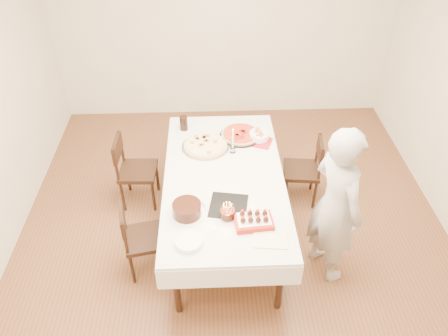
{
  "coord_description": "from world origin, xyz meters",
  "views": [
    {
      "loc": [
        -0.23,
        -3.08,
        3.44
      ],
      "look_at": [
        -0.1,
        0.1,
        0.85
      ],
      "focal_mm": 35.0,
      "sensor_mm": 36.0,
      "label": 1
    }
  ],
  "objects_px": {
    "dining_table": "(224,205)",
    "chair_left_savory": "(138,171)",
    "layer_cake": "(187,210)",
    "pizza_pepperoni": "(240,134)",
    "taper_candle": "(233,140)",
    "pasta_bowl": "(259,136)",
    "strawberry_box": "(254,221)",
    "pizza_white": "(205,146)",
    "birthday_cake": "(227,210)",
    "chair_right_savory": "(301,170)",
    "cola_glass": "(184,123)",
    "person": "(336,206)",
    "chair_left_dessert": "(145,238)"
  },
  "relations": [
    {
      "from": "pasta_bowl",
      "to": "cola_glass",
      "type": "relative_size",
      "value": 1.32
    },
    {
      "from": "dining_table",
      "to": "chair_left_dessert",
      "type": "height_order",
      "value": "chair_left_dessert"
    },
    {
      "from": "dining_table",
      "to": "layer_cake",
      "type": "xyz_separation_m",
      "value": [
        -0.34,
        -0.5,
        0.44
      ]
    },
    {
      "from": "chair_left_dessert",
      "to": "taper_candle",
      "type": "distance_m",
      "value": 1.28
    },
    {
      "from": "dining_table",
      "to": "chair_left_savory",
      "type": "height_order",
      "value": "chair_left_savory"
    },
    {
      "from": "pizza_white",
      "to": "birthday_cake",
      "type": "bearing_deg",
      "value": -80.01
    },
    {
      "from": "chair_left_savory",
      "to": "dining_table",
      "type": "bearing_deg",
      "value": 152.88
    },
    {
      "from": "strawberry_box",
      "to": "cola_glass",
      "type": "bearing_deg",
      "value": 113.37
    },
    {
      "from": "layer_cake",
      "to": "pizza_white",
      "type": "bearing_deg",
      "value": 80.36
    },
    {
      "from": "pizza_white",
      "to": "taper_candle",
      "type": "relative_size",
      "value": 1.68
    },
    {
      "from": "pasta_bowl",
      "to": "strawberry_box",
      "type": "relative_size",
      "value": 0.67
    },
    {
      "from": "person",
      "to": "birthday_cake",
      "type": "bearing_deg",
      "value": 68.32
    },
    {
      "from": "chair_right_savory",
      "to": "person",
      "type": "relative_size",
      "value": 0.5
    },
    {
      "from": "pizza_pepperoni",
      "to": "taper_candle",
      "type": "bearing_deg",
      "value": -109.6
    },
    {
      "from": "chair_left_dessert",
      "to": "birthday_cake",
      "type": "relative_size",
      "value": 5.81
    },
    {
      "from": "pasta_bowl",
      "to": "taper_candle",
      "type": "distance_m",
      "value": 0.38
    },
    {
      "from": "pasta_bowl",
      "to": "cola_glass",
      "type": "distance_m",
      "value": 0.83
    },
    {
      "from": "dining_table",
      "to": "strawberry_box",
      "type": "height_order",
      "value": "strawberry_box"
    },
    {
      "from": "dining_table",
      "to": "cola_glass",
      "type": "distance_m",
      "value": 1.02
    },
    {
      "from": "dining_table",
      "to": "strawberry_box",
      "type": "relative_size",
      "value": 6.75
    },
    {
      "from": "pizza_pepperoni",
      "to": "birthday_cake",
      "type": "height_order",
      "value": "birthday_cake"
    },
    {
      "from": "pasta_bowl",
      "to": "layer_cake",
      "type": "distance_m",
      "value": 1.33
    },
    {
      "from": "pizza_white",
      "to": "cola_glass",
      "type": "distance_m",
      "value": 0.42
    },
    {
      "from": "dining_table",
      "to": "cola_glass",
      "type": "xyz_separation_m",
      "value": [
        -0.4,
        0.82,
        0.46
      ]
    },
    {
      "from": "taper_candle",
      "to": "strawberry_box",
      "type": "height_order",
      "value": "taper_candle"
    },
    {
      "from": "strawberry_box",
      "to": "taper_candle",
      "type": "bearing_deg",
      "value": 96.67
    },
    {
      "from": "strawberry_box",
      "to": "layer_cake",
      "type": "bearing_deg",
      "value": 166.59
    },
    {
      "from": "chair_left_savory",
      "to": "layer_cake",
      "type": "bearing_deg",
      "value": 121.98
    },
    {
      "from": "taper_candle",
      "to": "birthday_cake",
      "type": "height_order",
      "value": "taper_candle"
    },
    {
      "from": "pizza_white",
      "to": "taper_candle",
      "type": "height_order",
      "value": "taper_candle"
    },
    {
      "from": "chair_right_savory",
      "to": "layer_cake",
      "type": "height_order",
      "value": "layer_cake"
    },
    {
      "from": "chair_left_savory",
      "to": "pizza_white",
      "type": "height_order",
      "value": "chair_left_savory"
    },
    {
      "from": "pizza_pepperoni",
      "to": "pasta_bowl",
      "type": "height_order",
      "value": "pasta_bowl"
    },
    {
      "from": "person",
      "to": "taper_candle",
      "type": "bearing_deg",
      "value": 19.35
    },
    {
      "from": "taper_candle",
      "to": "layer_cake",
      "type": "xyz_separation_m",
      "value": [
        -0.44,
        -0.88,
        -0.08
      ]
    },
    {
      "from": "chair_left_savory",
      "to": "birthday_cake",
      "type": "bearing_deg",
      "value": 133.44
    },
    {
      "from": "chair_right_savory",
      "to": "cola_glass",
      "type": "distance_m",
      "value": 1.39
    },
    {
      "from": "pasta_bowl",
      "to": "cola_glass",
      "type": "bearing_deg",
      "value": 165.06
    },
    {
      "from": "chair_left_savory",
      "to": "birthday_cake",
      "type": "xyz_separation_m",
      "value": [
        0.92,
        -1.06,
        0.41
      ]
    },
    {
      "from": "pizza_white",
      "to": "chair_left_savory",
      "type": "bearing_deg",
      "value": 176.86
    },
    {
      "from": "chair_left_savory",
      "to": "person",
      "type": "relative_size",
      "value": 0.52
    },
    {
      "from": "pasta_bowl",
      "to": "chair_right_savory",
      "type": "bearing_deg",
      "value": -14.76
    },
    {
      "from": "pizza_pepperoni",
      "to": "pasta_bowl",
      "type": "xyz_separation_m",
      "value": [
        0.19,
        -0.06,
        0.02
      ]
    },
    {
      "from": "layer_cake",
      "to": "pizza_pepperoni",
      "type": "bearing_deg",
      "value": 65.01
    },
    {
      "from": "chair_left_savory",
      "to": "pasta_bowl",
      "type": "height_order",
      "value": "chair_left_savory"
    },
    {
      "from": "pizza_pepperoni",
      "to": "birthday_cake",
      "type": "relative_size",
      "value": 3.23
    },
    {
      "from": "person",
      "to": "layer_cake",
      "type": "relative_size",
      "value": 5.11
    },
    {
      "from": "pizza_white",
      "to": "pizza_pepperoni",
      "type": "xyz_separation_m",
      "value": [
        0.38,
        0.19,
        0.0
      ]
    },
    {
      "from": "pasta_bowl",
      "to": "pizza_pepperoni",
      "type": "bearing_deg",
      "value": 163.21
    },
    {
      "from": "dining_table",
      "to": "birthday_cake",
      "type": "distance_m",
      "value": 0.71
    }
  ]
}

